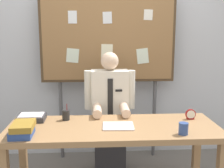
# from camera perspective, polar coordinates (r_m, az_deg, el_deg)

# --- Properties ---
(back_wall) EXTENTS (6.40, 0.08, 2.70)m
(back_wall) POSITION_cam_1_polar(r_m,az_deg,el_deg) (3.60, -0.94, 6.88)
(back_wall) COLOR silver
(back_wall) RESTS_ON ground_plane
(desk) EXTENTS (1.89, 0.70, 0.75)m
(desk) POSITION_cam_1_polar(r_m,az_deg,el_deg) (2.60, 0.24, -10.30)
(desk) COLOR #9E754C
(desk) RESTS_ON ground_plane
(person) EXTENTS (0.55, 0.56, 1.37)m
(person) POSITION_cam_1_polar(r_m,az_deg,el_deg) (3.17, -0.45, -6.90)
(person) COLOR #2D2D33
(person) RESTS_ON ground_plane
(bulletin_board) EXTENTS (1.60, 0.09, 2.06)m
(bulletin_board) POSITION_cam_1_polar(r_m,az_deg,el_deg) (3.39, -0.80, 9.14)
(bulletin_board) COLOR #4C3823
(bulletin_board) RESTS_ON ground_plane
(book_stack) EXTENTS (0.19, 0.27, 0.11)m
(book_stack) POSITION_cam_1_polar(r_m,az_deg,el_deg) (2.43, -17.55, -8.69)
(book_stack) COLOR #2D4C99
(book_stack) RESTS_ON desk
(open_notebook) EXTENTS (0.28, 0.23, 0.01)m
(open_notebook) POSITION_cam_1_polar(r_m,az_deg,el_deg) (2.55, 1.25, -8.45)
(open_notebook) COLOR silver
(open_notebook) RESTS_ON desk
(desk_clock) EXTENTS (0.10, 0.04, 0.10)m
(desk_clock) POSITION_cam_1_polar(r_m,az_deg,el_deg) (2.85, 15.51, -5.96)
(desk_clock) COLOR maroon
(desk_clock) RESTS_ON desk
(coffee_mug) EXTENTS (0.08, 0.08, 0.10)m
(coffee_mug) POSITION_cam_1_polar(r_m,az_deg,el_deg) (2.43, 14.15, -8.68)
(coffee_mug) COLOR #334C8C
(coffee_mug) RESTS_ON desk
(pen_holder) EXTENTS (0.07, 0.07, 0.16)m
(pen_holder) POSITION_cam_1_polar(r_m,az_deg,el_deg) (2.76, -9.24, -6.18)
(pen_holder) COLOR #262626
(pen_holder) RESTS_ON desk
(paper_tray) EXTENTS (0.26, 0.20, 0.06)m
(paper_tray) POSITION_cam_1_polar(r_m,az_deg,el_deg) (2.82, -15.89, -6.50)
(paper_tray) COLOR #333338
(paper_tray) RESTS_ON desk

